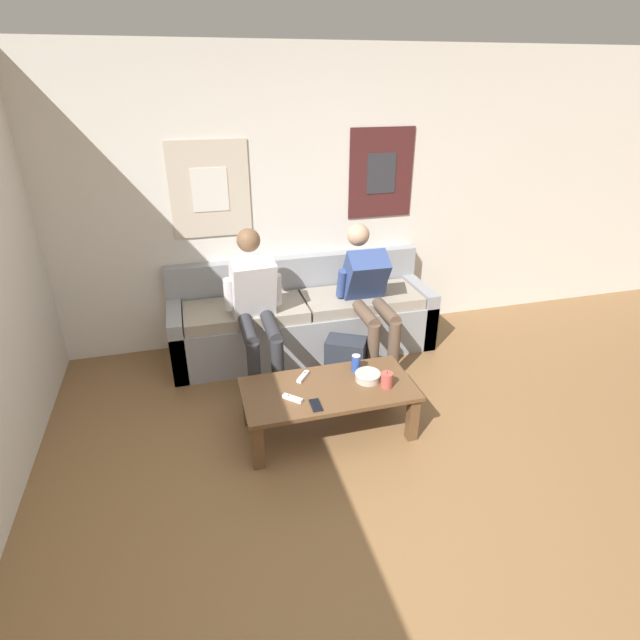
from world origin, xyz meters
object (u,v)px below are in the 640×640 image
game_controller_near_left (303,377)px  game_controller_near_right (293,398)px  person_seated_adult (256,304)px  coffee_table (328,394)px  couch (303,320)px  cell_phone (316,405)px  person_seated_teen (368,291)px  ceramic_bowl (368,376)px  pillar_candle (387,380)px  drink_can_blue (356,363)px  backpack (345,363)px

game_controller_near_left → game_controller_near_right: 0.27m
person_seated_adult → coffee_table: bearing=-67.3°
couch → cell_phone: couch is taller
person_seated_teen → ceramic_bowl: person_seated_teen is taller
coffee_table → person_seated_teen: size_ratio=1.03×
person_seated_adult → pillar_candle: person_seated_adult is taller
person_seated_teen → game_controller_near_left: bearing=-135.0°
couch → coffee_table: (-0.11, -1.23, 0.02)m
coffee_table → drink_can_blue: size_ratio=9.55×
pillar_candle → coffee_table: bearing=166.2°
backpack → game_controller_near_right: (-0.58, -0.65, 0.19)m
person_seated_teen → pillar_candle: (-0.23, -1.02, -0.22)m
person_seated_adult → game_controller_near_left: (0.21, -0.69, -0.29)m
person_seated_adult → game_controller_near_left: size_ratio=9.10×
person_seated_adult → ceramic_bowl: bearing=-52.2°
coffee_table → ceramic_bowl: bearing=3.0°
drink_can_blue → backpack: bearing=82.1°
person_seated_teen → person_seated_adult: bearing=-175.8°
backpack → cell_phone: 0.89m
drink_can_blue → game_controller_near_left: bearing=179.8°
pillar_candle → drink_can_blue: drink_can_blue is taller
couch → cell_phone: bearing=-100.2°
couch → person_seated_teen: (0.51, -0.31, 0.35)m
person_seated_teen → backpack: (-0.31, -0.36, -0.46)m
ceramic_bowl → game_controller_near_right: bearing=-170.4°
person_seated_adult → game_controller_near_right: bearing=-84.8°
ceramic_bowl → backpack: bearing=88.3°
coffee_table → drink_can_blue: (0.25, 0.16, 0.12)m
game_controller_near_right → person_seated_adult: bearing=95.2°
ceramic_bowl → coffee_table: bearing=-177.0°
game_controller_near_right → drink_can_blue: bearing=24.6°
person_seated_adult → cell_phone: bearing=-78.2°
couch → backpack: bearing=-73.6°
drink_can_blue → game_controller_near_left: drink_can_blue is taller
game_controller_near_left → game_controller_near_right: (-0.13, -0.24, 0.00)m
pillar_candle → game_controller_near_right: pillar_candle is taller
backpack → game_controller_near_left: (-0.45, -0.40, 0.19)m
game_controller_near_right → pillar_candle: bearing=-1.3°
coffee_table → person_seated_adult: size_ratio=0.97×
couch → game_controller_near_right: size_ratio=18.42×
person_seated_adult → ceramic_bowl: (0.65, -0.83, -0.26)m
couch → pillar_candle: 1.36m
person_seated_adult → ceramic_bowl: 1.09m
coffee_table → person_seated_adult: 0.99m
pillar_candle → game_controller_near_left: bearing=154.3°
drink_can_blue → game_controller_near_left: (-0.39, 0.00, -0.05)m
person_seated_teen → game_controller_near_right: person_seated_teen is taller
coffee_table → drink_can_blue: 0.32m
person_seated_teen → game_controller_near_left: person_seated_teen is taller
couch → game_controller_near_left: 1.10m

